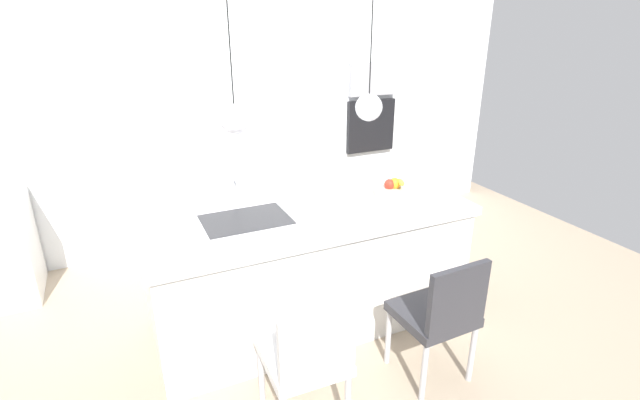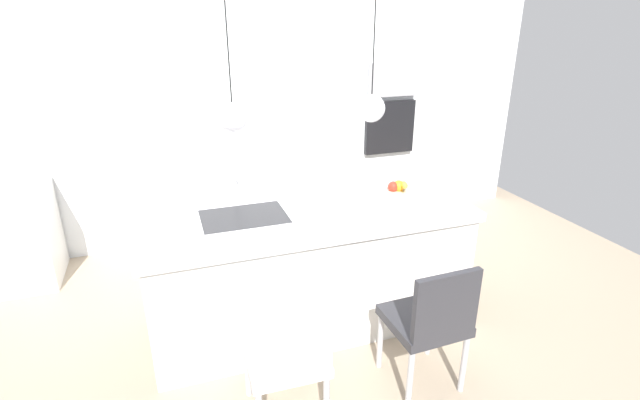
% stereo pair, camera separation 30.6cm
% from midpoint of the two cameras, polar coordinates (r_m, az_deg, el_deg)
% --- Properties ---
extents(floor, '(6.60, 6.60, 0.00)m').
position_cam_midpoint_polar(floor, '(3.67, 0.94, -13.95)').
color(floor, tan).
rests_on(floor, ground).
extents(back_wall, '(6.00, 0.10, 2.60)m').
position_cam_midpoint_polar(back_wall, '(4.65, -6.06, 11.11)').
color(back_wall, white).
rests_on(back_wall, ground).
extents(kitchen_island, '(2.26, 0.98, 0.88)m').
position_cam_midpoint_polar(kitchen_island, '(3.43, 0.99, -7.88)').
color(kitchen_island, white).
rests_on(kitchen_island, ground).
extents(sink_basin, '(0.56, 0.40, 0.02)m').
position_cam_midpoint_polar(sink_basin, '(3.13, -6.53, -2.15)').
color(sink_basin, '#2D2D30').
rests_on(sink_basin, kitchen_island).
extents(faucet, '(0.02, 0.17, 0.22)m').
position_cam_midpoint_polar(faucet, '(3.27, -7.48, 1.64)').
color(faucet, silver).
rests_on(faucet, kitchen_island).
extents(fruit_bowl, '(0.30, 0.30, 0.14)m').
position_cam_midpoint_polar(fruit_bowl, '(3.49, 11.99, 0.97)').
color(fruit_bowl, beige).
rests_on(fruit_bowl, kitchen_island).
extents(microwave, '(0.54, 0.08, 0.34)m').
position_cam_midpoint_polar(microwave, '(5.07, 10.54, 14.26)').
color(microwave, '#9E9EA3').
rests_on(microwave, back_wall).
extents(oven, '(0.56, 0.08, 0.56)m').
position_cam_midpoint_polar(oven, '(5.15, 10.16, 8.75)').
color(oven, black).
rests_on(oven, back_wall).
extents(chair_near, '(0.43, 0.48, 0.83)m').
position_cam_midpoint_polar(chair_near, '(2.58, -0.59, -18.42)').
color(chair_near, silver).
rests_on(chair_near, ground).
extents(chair_middle, '(0.44, 0.44, 0.85)m').
position_cam_midpoint_polar(chair_middle, '(2.91, 16.37, -13.91)').
color(chair_middle, '#333338').
rests_on(chair_middle, ground).
extents(pendant_light_left, '(0.19, 0.19, 0.79)m').
position_cam_midpoint_polar(pendant_light_left, '(2.92, -7.64, 9.98)').
color(pendant_light_left, silver).
extents(pendant_light_right, '(0.19, 0.19, 0.79)m').
position_cam_midpoint_polar(pendant_light_right, '(3.23, 9.06, 11.02)').
color(pendant_light_right, silver).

